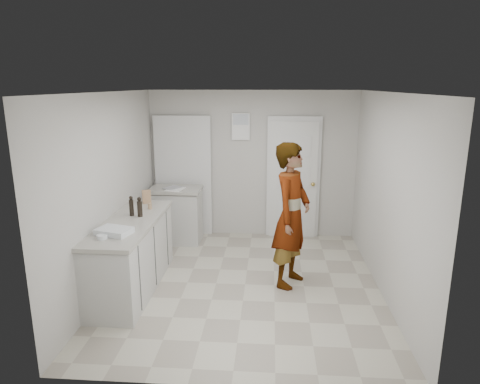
# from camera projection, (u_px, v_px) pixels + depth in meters

# --- Properties ---
(ground) EXTENTS (4.00, 4.00, 0.00)m
(ground) POSITION_uv_depth(u_px,v_px,m) (245.00, 284.00, 5.70)
(ground) COLOR gray
(ground) RESTS_ON ground
(room_shell) EXTENTS (4.00, 4.00, 4.00)m
(room_shell) POSITION_uv_depth(u_px,v_px,m) (242.00, 178.00, 7.35)
(room_shell) COLOR beige
(room_shell) RESTS_ON ground
(main_counter) EXTENTS (0.64, 1.96, 0.93)m
(main_counter) POSITION_uv_depth(u_px,v_px,m) (132.00, 257.00, 5.50)
(main_counter) COLOR beige
(main_counter) RESTS_ON ground
(side_counter) EXTENTS (0.84, 0.61, 0.93)m
(side_counter) POSITION_uv_depth(u_px,v_px,m) (177.00, 217.00, 7.18)
(side_counter) COLOR beige
(side_counter) RESTS_ON ground
(person) EXTENTS (0.70, 0.82, 1.89)m
(person) POSITION_uv_depth(u_px,v_px,m) (291.00, 215.00, 5.52)
(person) COLOR silver
(person) RESTS_ON ground
(cake_mix_box) EXTENTS (0.13, 0.10, 0.19)m
(cake_mix_box) POSITION_uv_depth(u_px,v_px,m) (147.00, 197.00, 6.13)
(cake_mix_box) COLOR #99704C
(cake_mix_box) RESTS_ON main_counter
(spice_jar) EXTENTS (0.05, 0.05, 0.08)m
(spice_jar) POSITION_uv_depth(u_px,v_px,m) (150.00, 206.00, 5.87)
(spice_jar) COLOR #A2805C
(spice_jar) RESTS_ON main_counter
(oil_cruet_a) EXTENTS (0.07, 0.07, 0.26)m
(oil_cruet_a) POSITION_uv_depth(u_px,v_px,m) (140.00, 207.00, 5.51)
(oil_cruet_a) COLOR black
(oil_cruet_a) RESTS_ON main_counter
(oil_cruet_b) EXTENTS (0.06, 0.06, 0.26)m
(oil_cruet_b) POSITION_uv_depth(u_px,v_px,m) (131.00, 206.00, 5.55)
(oil_cruet_b) COLOR black
(oil_cruet_b) RESTS_ON main_counter
(baking_dish) EXTENTS (0.44, 0.36, 0.07)m
(baking_dish) POSITION_uv_depth(u_px,v_px,m) (114.00, 231.00, 4.89)
(baking_dish) COLOR silver
(baking_dish) RESTS_ON main_counter
(egg_bowl) EXTENTS (0.12, 0.12, 0.05)m
(egg_bowl) POSITION_uv_depth(u_px,v_px,m) (102.00, 237.00, 4.74)
(egg_bowl) COLOR silver
(egg_bowl) RESTS_ON main_counter
(papers) EXTENTS (0.31, 0.36, 0.01)m
(papers) POSITION_uv_depth(u_px,v_px,m) (175.00, 189.00, 6.97)
(papers) COLOR white
(papers) RESTS_ON side_counter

